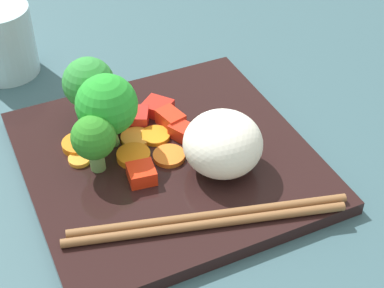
{
  "coord_description": "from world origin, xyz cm",
  "views": [
    {
      "loc": [
        16.08,
        39.52,
        38.83
      ],
      "look_at": [
        -1.8,
        1.74,
        3.38
      ],
      "focal_mm": 55.95,
      "sensor_mm": 36.0,
      "label": 1
    }
  ],
  "objects_px": {
    "square_plate": "(167,160)",
    "rice_mound": "(223,144)",
    "chopstick_pair": "(206,221)",
    "drinking_glass": "(2,41)",
    "broccoli_floret_2": "(89,84)",
    "carrot_slice_2": "(157,135)"
  },
  "relations": [
    {
      "from": "square_plate",
      "to": "rice_mound",
      "type": "distance_m",
      "value": 0.06
    },
    {
      "from": "square_plate",
      "to": "chopstick_pair",
      "type": "distance_m",
      "value": 0.1
    },
    {
      "from": "square_plate",
      "to": "drinking_glass",
      "type": "height_order",
      "value": "drinking_glass"
    },
    {
      "from": "drinking_glass",
      "to": "square_plate",
      "type": "bearing_deg",
      "value": 113.98
    },
    {
      "from": "square_plate",
      "to": "rice_mound",
      "type": "xyz_separation_m",
      "value": [
        -0.04,
        0.04,
        0.04
      ]
    },
    {
      "from": "chopstick_pair",
      "to": "drinking_glass",
      "type": "height_order",
      "value": "drinking_glass"
    },
    {
      "from": "chopstick_pair",
      "to": "rice_mound",
      "type": "bearing_deg",
      "value": 67.07
    },
    {
      "from": "square_plate",
      "to": "broccoli_floret_2",
      "type": "distance_m",
      "value": 0.11
    },
    {
      "from": "rice_mound",
      "to": "drinking_glass",
      "type": "bearing_deg",
      "value": -62.2
    },
    {
      "from": "broccoli_floret_2",
      "to": "drinking_glass",
      "type": "xyz_separation_m",
      "value": [
        0.06,
        -0.15,
        -0.02
      ]
    },
    {
      "from": "chopstick_pair",
      "to": "square_plate",
      "type": "bearing_deg",
      "value": 101.8
    },
    {
      "from": "broccoli_floret_2",
      "to": "drinking_glass",
      "type": "distance_m",
      "value": 0.16
    },
    {
      "from": "broccoli_floret_2",
      "to": "square_plate",
      "type": "bearing_deg",
      "value": 120.79
    },
    {
      "from": "rice_mound",
      "to": "carrot_slice_2",
      "type": "height_order",
      "value": "rice_mound"
    },
    {
      "from": "square_plate",
      "to": "chopstick_pair",
      "type": "xyz_separation_m",
      "value": [
        0.01,
        0.09,
        0.01
      ]
    },
    {
      "from": "rice_mound",
      "to": "chopstick_pair",
      "type": "xyz_separation_m",
      "value": [
        0.04,
        0.06,
        -0.02
      ]
    },
    {
      "from": "chopstick_pair",
      "to": "drinking_glass",
      "type": "relative_size",
      "value": 2.9
    },
    {
      "from": "broccoli_floret_2",
      "to": "carrot_slice_2",
      "type": "height_order",
      "value": "broccoli_floret_2"
    },
    {
      "from": "chopstick_pair",
      "to": "broccoli_floret_2",
      "type": "bearing_deg",
      "value": 118.64
    },
    {
      "from": "rice_mound",
      "to": "chopstick_pair",
      "type": "height_order",
      "value": "rice_mound"
    },
    {
      "from": "broccoli_floret_2",
      "to": "drinking_glass",
      "type": "height_order",
      "value": "broccoli_floret_2"
    },
    {
      "from": "broccoli_floret_2",
      "to": "chopstick_pair",
      "type": "distance_m",
      "value": 0.18
    }
  ]
}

